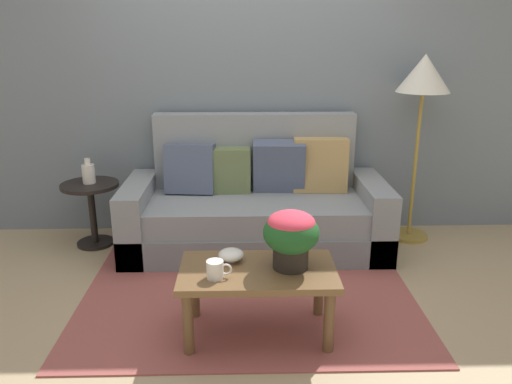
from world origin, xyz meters
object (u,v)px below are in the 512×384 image
(coffee_mug, at_px, (216,269))
(snack_bowl, at_px, (231,255))
(coffee_table, at_px, (258,280))
(side_table, at_px, (91,203))
(couch, at_px, (256,207))
(floor_lamp, at_px, (423,85))
(potted_plant, at_px, (291,234))
(table_vase, at_px, (89,173))

(coffee_mug, bearing_deg, snack_bowl, 69.36)
(coffee_table, height_order, side_table, side_table)
(couch, bearing_deg, snack_bowl, -98.29)
(coffee_mug, bearing_deg, coffee_table, 24.47)
(coffee_table, distance_m, floor_lamp, 2.18)
(floor_lamp, relative_size, potted_plant, 4.59)
(couch, bearing_deg, table_vase, 177.56)
(coffee_table, height_order, coffee_mug, coffee_mug)
(coffee_table, bearing_deg, table_vase, 134.46)
(potted_plant, relative_size, coffee_mug, 2.40)
(potted_plant, bearing_deg, snack_bowl, 165.07)
(potted_plant, bearing_deg, coffee_mug, -164.33)
(coffee_table, relative_size, snack_bowl, 5.94)
(coffee_mug, xyz_separation_m, snack_bowl, (0.08, 0.21, -0.01))
(floor_lamp, xyz_separation_m, coffee_mug, (-1.58, -1.53, -0.83))
(side_table, bearing_deg, table_vase, 102.10)
(coffee_table, relative_size, floor_lamp, 0.58)
(snack_bowl, bearing_deg, coffee_mug, -110.64)
(couch, bearing_deg, side_table, 178.07)
(couch, distance_m, coffee_mug, 1.43)
(floor_lamp, height_order, table_vase, floor_lamp)
(coffee_table, xyz_separation_m, coffee_mug, (-0.23, -0.11, 0.12))
(couch, relative_size, side_table, 3.90)
(coffee_table, xyz_separation_m, snack_bowl, (-0.15, 0.10, 0.11))
(snack_bowl, bearing_deg, side_table, 133.41)
(couch, bearing_deg, floor_lamp, 5.60)
(couch, distance_m, snack_bowl, 1.21)
(floor_lamp, bearing_deg, coffee_mug, -135.93)
(couch, distance_m, floor_lamp, 1.65)
(couch, xyz_separation_m, potted_plant, (0.17, -1.28, 0.29))
(side_table, relative_size, coffee_mug, 3.82)
(side_table, xyz_separation_m, snack_bowl, (1.17, -1.24, 0.09))
(side_table, xyz_separation_m, table_vase, (-0.00, 0.01, 0.25))
(side_table, relative_size, potted_plant, 1.59)
(coffee_table, height_order, snack_bowl, snack_bowl)
(coffee_table, height_order, floor_lamp, floor_lamp)
(couch, height_order, coffee_mug, couch)
(coffee_table, relative_size, table_vase, 4.36)
(coffee_mug, height_order, table_vase, table_vase)
(couch, height_order, snack_bowl, couch)
(table_vase, bearing_deg, couch, -2.44)
(coffee_table, distance_m, snack_bowl, 0.21)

